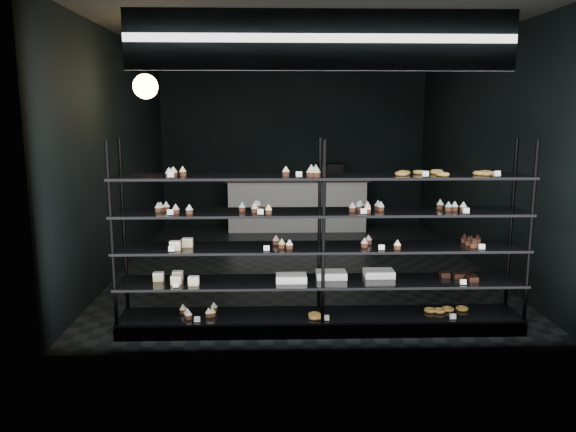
{
  "coord_description": "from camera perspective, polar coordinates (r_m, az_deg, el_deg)",
  "views": [
    {
      "loc": [
        -0.43,
        -7.79,
        2.15
      ],
      "look_at": [
        -0.25,
        -1.9,
        1.06
      ],
      "focal_mm": 35.0,
      "sensor_mm": 36.0,
      "label": 1
    }
  ],
  "objects": [
    {
      "name": "room",
      "position": [
        7.82,
        1.41,
        6.39
      ],
      "size": [
        5.01,
        6.01,
        3.2
      ],
      "color": "black",
      "rests_on": "ground"
    },
    {
      "name": "display_shelf",
      "position": [
        5.57,
        3.13,
        -5.42
      ],
      "size": [
        4.0,
        0.5,
        1.91
      ],
      "color": "black",
      "rests_on": "room"
    },
    {
      "name": "signage",
      "position": [
        4.92,
        3.43,
        17.42
      ],
      "size": [
        3.3,
        0.05,
        0.5
      ],
      "color": "#0C123F",
      "rests_on": "room"
    },
    {
      "name": "pendant_lamp",
      "position": [
        6.83,
        -14.28,
        12.65
      ],
      "size": [
        0.28,
        0.28,
        0.87
      ],
      "color": "black",
      "rests_on": "room"
    },
    {
      "name": "service_counter",
      "position": [
        10.43,
        0.96,
        1.34
      ],
      "size": [
        2.61,
        0.65,
        1.23
      ],
      "color": "silver",
      "rests_on": "room"
    }
  ]
}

